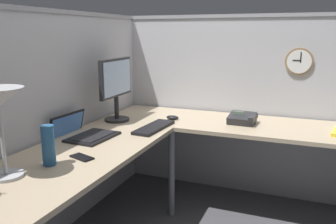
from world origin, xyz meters
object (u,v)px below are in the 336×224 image
(cell_phone, at_px, (82,157))
(wall_clock, at_px, (299,62))
(thermos_flask, at_px, (48,145))
(laptop, at_px, (81,133))
(keyboard, at_px, (154,127))
(computer_mouse, at_px, (172,117))
(monitor, at_px, (116,85))
(office_phone, at_px, (243,119))

(cell_phone, bearing_deg, wall_clock, -18.09)
(thermos_flask, distance_m, wall_clock, 2.05)
(laptop, distance_m, keyboard, 0.53)
(keyboard, relative_size, thermos_flask, 1.95)
(computer_mouse, xyz_separation_m, wall_clock, (0.44, -0.93, 0.45))
(computer_mouse, xyz_separation_m, cell_phone, (-1.04, 0.15, -0.01))
(keyboard, bearing_deg, monitor, 76.71)
(office_phone, height_order, wall_clock, wall_clock)
(computer_mouse, distance_m, thermos_flask, 1.23)
(wall_clock, bearing_deg, thermos_flask, 144.23)
(computer_mouse, bearing_deg, monitor, 116.52)
(wall_clock, bearing_deg, cell_phone, 143.95)
(keyboard, relative_size, cell_phone, 2.99)
(keyboard, xyz_separation_m, wall_clock, (0.76, -0.95, 0.46))
(wall_clock, bearing_deg, monitor, 115.73)
(keyboard, distance_m, office_phone, 0.71)
(cell_phone, distance_m, wall_clock, 1.89)
(keyboard, relative_size, computer_mouse, 4.13)
(laptop, distance_m, computer_mouse, 0.80)
(keyboard, bearing_deg, thermos_flask, 169.58)
(wall_clock, bearing_deg, laptop, 129.91)
(monitor, bearing_deg, wall_clock, -64.27)
(laptop, bearing_deg, wall_clock, -50.09)
(cell_phone, height_order, thermos_flask, thermos_flask)
(laptop, relative_size, office_phone, 1.85)
(laptop, height_order, thermos_flask, thermos_flask)
(keyboard, bearing_deg, laptop, 137.10)
(monitor, bearing_deg, keyboard, -107.26)
(thermos_flask, bearing_deg, laptop, 17.38)
(laptop, xyz_separation_m, wall_clock, (1.12, -1.34, 0.44))
(laptop, distance_m, wall_clock, 1.80)
(thermos_flask, distance_m, office_phone, 1.51)
(laptop, xyz_separation_m, thermos_flask, (-0.52, -0.16, 0.09))
(cell_phone, bearing_deg, monitor, 34.58)
(computer_mouse, relative_size, thermos_flask, 0.47)
(computer_mouse, bearing_deg, wall_clock, -64.61)
(thermos_flask, bearing_deg, monitor, 8.73)
(laptop, bearing_deg, thermos_flask, -162.62)
(keyboard, distance_m, wall_clock, 1.30)
(computer_mouse, height_order, office_phone, office_phone)
(laptop, relative_size, cell_phone, 2.78)
(cell_phone, distance_m, office_phone, 1.33)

